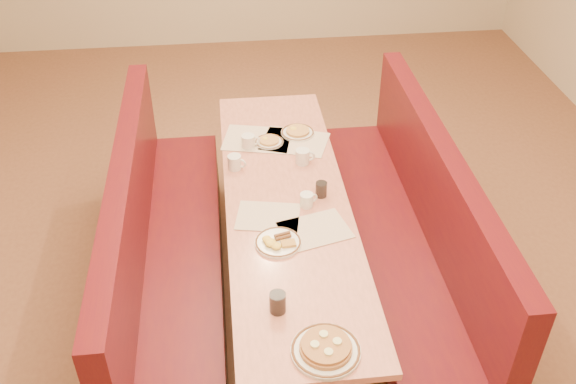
{
  "coord_description": "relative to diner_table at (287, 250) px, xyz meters",
  "views": [
    {
      "loc": [
        -0.32,
        -2.89,
        2.97
      ],
      "look_at": [
        0.0,
        -0.05,
        0.85
      ],
      "focal_mm": 40.0,
      "sensor_mm": 36.0,
      "label": 1
    }
  ],
  "objects": [
    {
      "name": "placemat_near_right",
      "position": [
        0.12,
        -0.28,
        0.38
      ],
      "size": [
        0.41,
        0.35,
        0.0
      ],
      "primitive_type": "cube",
      "rotation": [
        0.0,
        0.0,
        0.26
      ],
      "color": "beige",
      "rests_on": "diner_table"
    },
    {
      "name": "coffee_mug_c",
      "position": [
        0.14,
        0.37,
        0.42
      ],
      "size": [
        0.12,
        0.09,
        0.09
      ],
      "rotation": [
        0.0,
        0.0,
        -0.03
      ],
      "color": "silver",
      "rests_on": "diner_table"
    },
    {
      "name": "diner_table",
      "position": [
        0.0,
        0.0,
        0.0
      ],
      "size": [
        0.7,
        2.5,
        0.75
      ],
      "color": "black",
      "rests_on": "ground"
    },
    {
      "name": "placemat_near_left",
      "position": [
        -0.12,
        -0.14,
        0.38
      ],
      "size": [
        0.39,
        0.32,
        0.0
      ],
      "primitive_type": "cube",
      "rotation": [
        0.0,
        0.0,
        -0.2
      ],
      "color": "beige",
      "rests_on": "diner_table"
    },
    {
      "name": "booth_right",
      "position": [
        0.73,
        0.0,
        -0.01
      ],
      "size": [
        0.55,
        2.5,
        1.05
      ],
      "color": "#4C3326",
      "rests_on": "ground"
    },
    {
      "name": "coffee_mug_d",
      "position": [
        -0.18,
        0.58,
        0.42
      ],
      "size": [
        0.12,
        0.08,
        0.09
      ],
      "rotation": [
        0.0,
        0.0,
        0.11
      ],
      "color": "silver",
      "rests_on": "diner_table"
    },
    {
      "name": "eggs_plate",
      "position": [
        -0.09,
        -0.37,
        0.39
      ],
      "size": [
        0.24,
        0.24,
        0.05
      ],
      "rotation": [
        0.0,
        0.0,
        0.09
      ],
      "color": "silver",
      "rests_on": "diner_table"
    },
    {
      "name": "coffee_mug_b",
      "position": [
        -0.28,
        0.36,
        0.42
      ],
      "size": [
        0.11,
        0.08,
        0.09
      ],
      "rotation": [
        0.0,
        0.0,
        -0.43
      ],
      "color": "silver",
      "rests_on": "diner_table"
    },
    {
      "name": "booth_left",
      "position": [
        -0.73,
        0.0,
        -0.01
      ],
      "size": [
        0.55,
        2.5,
        1.05
      ],
      "color": "#4C3326",
      "rests_on": "ground"
    },
    {
      "name": "ground",
      "position": [
        0.0,
        0.0,
        -0.37
      ],
      "size": [
        8.0,
        8.0,
        0.0
      ],
      "primitive_type": "plane",
      "color": "#9E6647",
      "rests_on": "ground"
    },
    {
      "name": "coffee_mug_a",
      "position": [
        0.11,
        -0.06,
        0.42
      ],
      "size": [
        0.1,
        0.08,
        0.08
      ],
      "rotation": [
        0.0,
        0.0,
        0.36
      ],
      "color": "silver",
      "rests_on": "diner_table"
    },
    {
      "name": "extra_plate_mid",
      "position": [
        0.15,
        0.71,
        0.39
      ],
      "size": [
        0.22,
        0.22,
        0.04
      ],
      "rotation": [
        0.0,
        0.0,
        -0.01
      ],
      "color": "silver",
      "rests_on": "diner_table"
    },
    {
      "name": "pancake_plate",
      "position": [
        0.05,
        -1.1,
        0.4
      ],
      "size": [
        0.31,
        0.31,
        0.07
      ],
      "rotation": [
        0.0,
        0.0,
        -0.38
      ],
      "color": "silver",
      "rests_on": "diner_table"
    },
    {
      "name": "extra_plate_far",
      "position": [
        -0.05,
        0.62,
        0.39
      ],
      "size": [
        0.18,
        0.18,
        0.04
      ],
      "rotation": [
        0.0,
        0.0,
        -0.08
      ],
      "color": "silver",
      "rests_on": "diner_table"
    },
    {
      "name": "placemat_far_left",
      "position": [
        -0.12,
        0.67,
        0.38
      ],
      "size": [
        0.49,
        0.41,
        0.0
      ],
      "primitive_type": "cube",
      "rotation": [
        0.0,
        0.0,
        -0.23
      ],
      "color": "beige",
      "rests_on": "diner_table"
    },
    {
      "name": "soda_tumbler_near",
      "position": [
        -0.14,
        -0.83,
        0.43
      ],
      "size": [
        0.08,
        0.08,
        0.11
      ],
      "color": "black",
      "rests_on": "diner_table"
    },
    {
      "name": "placemat_far_right",
      "position": [
        0.12,
        0.62,
        0.38
      ],
      "size": [
        0.49,
        0.43,
        0.0
      ],
      "primitive_type": "cube",
      "rotation": [
        0.0,
        0.0,
        -0.36
      ],
      "color": "beige",
      "rests_on": "diner_table"
    },
    {
      "name": "soda_tumbler_mid",
      "position": [
        0.2,
        0.02,
        0.42
      ],
      "size": [
        0.07,
        0.07,
        0.09
      ],
      "color": "black",
      "rests_on": "diner_table"
    }
  ]
}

